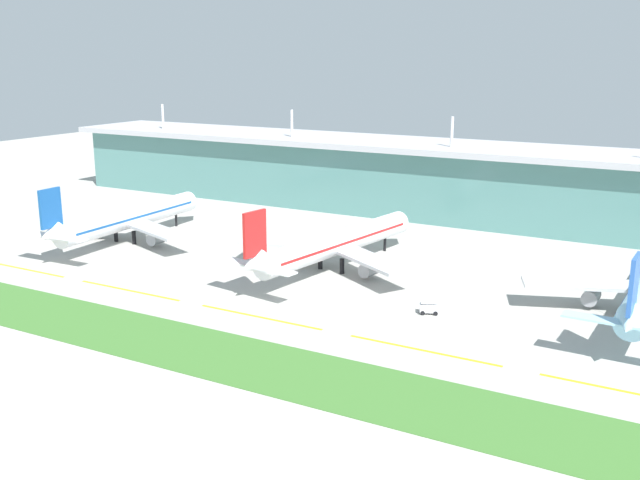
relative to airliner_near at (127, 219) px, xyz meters
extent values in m
plane|color=#A8A59E|center=(67.39, -24.16, -6.45)|extent=(600.00, 600.00, 0.00)
cube|color=slate|center=(67.39, 72.97, 4.02)|extent=(280.00, 28.00, 20.93)
cube|color=#B2B2B7|center=(67.39, 72.97, 15.39)|extent=(288.00, 34.00, 1.80)
cylinder|color=silver|center=(-44.61, 67.37, 20.79)|extent=(0.90, 0.90, 9.00)
cylinder|color=silver|center=(11.39, 67.37, 20.79)|extent=(0.90, 0.90, 9.00)
cylinder|color=silver|center=(67.39, 67.37, 20.79)|extent=(0.90, 0.90, 9.00)
cylinder|color=white|center=(-0.05, 1.54, 0.05)|extent=(7.51, 51.47, 5.80)
cone|color=white|center=(-0.98, 29.17, 0.05)|extent=(5.64, 4.18, 5.51)
cone|color=white|center=(0.91, -27.10, 1.25)|extent=(5.15, 6.79, 5.72)
cube|color=#19519E|center=(0.87, -26.10, 7.70)|extent=(0.91, 6.42, 9.50)
cube|color=white|center=(-4.61, -26.78, 1.05)|extent=(10.10, 3.53, 0.36)
cube|color=white|center=(6.39, -26.41, 1.05)|extent=(10.10, 3.53, 0.36)
cube|color=#B7BABF|center=(-11.90, -3.29, -1.25)|extent=(24.70, 15.95, 0.70)
cylinder|color=gray|center=(-10.75, -1.80, -4.05)|extent=(3.35, 4.60, 3.20)
cube|color=#B7BABF|center=(12.09, -2.48, -1.25)|extent=(24.88, 14.63, 0.70)
cylinder|color=gray|center=(10.84, -1.08, -4.05)|extent=(3.35, 4.60, 3.20)
cylinder|color=black|center=(-0.70, 20.76, -4.65)|extent=(0.70, 0.70, 3.60)
cylinder|color=black|center=(-3.15, -1.57, -4.65)|extent=(1.10, 1.10, 3.60)
cylinder|color=black|center=(3.25, -1.35, -4.65)|extent=(1.10, 1.10, 3.60)
cube|color=#19519E|center=(-0.05, 1.54, 0.45)|extent=(7.38, 46.34, 0.60)
cylinder|color=white|center=(62.14, 5.16, 0.05)|extent=(13.82, 54.27, 5.80)
cone|color=white|center=(66.49, 33.84, 0.05)|extent=(6.05, 4.78, 5.51)
cone|color=white|center=(57.65, -24.51, 1.25)|extent=(5.87, 7.29, 5.72)
cube|color=red|center=(57.80, -23.52, 7.70)|extent=(1.65, 6.43, 9.50)
cube|color=white|center=(52.29, -23.19, 1.05)|extent=(10.37, 4.66, 0.36)
cube|color=white|center=(63.16, -24.83, 1.05)|extent=(10.37, 4.66, 0.36)
cube|color=#B7BABF|center=(49.62, 2.59, -1.25)|extent=(24.92, 12.17, 0.70)
cylinder|color=gray|center=(51.02, 3.83, -4.05)|extent=(3.84, 4.93, 3.20)
cube|color=#B7BABF|center=(73.35, -1.01, -1.25)|extent=(24.12, 18.07, 0.70)
cylinder|color=gray|center=(72.38, 0.60, -4.05)|extent=(3.84, 4.93, 3.20)
cylinder|color=black|center=(65.18, 25.19, -4.65)|extent=(0.70, 0.70, 3.60)
cylinder|color=black|center=(58.53, 2.68, -4.65)|extent=(1.10, 1.10, 3.60)
cylinder|color=black|center=(64.86, 1.72, -4.65)|extent=(1.10, 1.10, 3.60)
cube|color=red|center=(62.14, 5.16, 0.45)|extent=(13.06, 48.94, 0.60)
cone|color=#9ED1EA|center=(129.85, -23.10, 1.25)|extent=(5.10, 6.75, 5.72)
cube|color=#2D5BB7|center=(129.88, -22.10, 7.70)|extent=(0.86, 6.42, 9.50)
cube|color=#9ED1EA|center=(124.37, -22.46, 1.05)|extent=(10.08, 3.45, 0.36)
cube|color=#B7BABF|center=(118.53, 3.67, -1.25)|extent=(24.86, 14.79, 0.70)
cylinder|color=gray|center=(119.76, 5.09, -4.05)|extent=(3.31, 4.58, 3.20)
cylinder|color=black|center=(127.36, 4.87, -4.65)|extent=(1.10, 1.10, 3.60)
cube|color=yellow|center=(-3.61, -32.11, -6.43)|extent=(28.00, 0.70, 0.04)
cube|color=yellow|center=(30.39, -32.11, -6.43)|extent=(28.00, 0.70, 0.04)
cube|color=yellow|center=(64.39, -32.11, -6.43)|extent=(28.00, 0.70, 0.04)
cube|color=yellow|center=(98.39, -32.11, -6.43)|extent=(28.00, 0.70, 0.04)
cube|color=yellow|center=(132.39, -32.11, -6.43)|extent=(28.00, 0.70, 0.04)
cube|color=#3D702D|center=(67.39, -50.98, -6.40)|extent=(300.00, 18.00, 0.10)
cube|color=silver|center=(92.57, -14.23, -5.20)|extent=(4.02, 3.09, 1.60)
cube|color=silver|center=(92.57, -14.23, -4.05)|extent=(3.69, 2.95, 0.16)
cylinder|color=black|center=(93.40, -12.98, -6.00)|extent=(0.96, 0.68, 0.90)
cylinder|color=black|center=(94.05, -14.47, -6.00)|extent=(0.96, 0.68, 0.90)
cylinder|color=black|center=(91.09, -14.00, -6.00)|extent=(0.96, 0.68, 0.90)
cylinder|color=black|center=(91.74, -15.48, -6.00)|extent=(0.96, 0.68, 0.90)
camera|label=1|loc=(140.93, -144.59, 43.55)|focal=41.36mm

